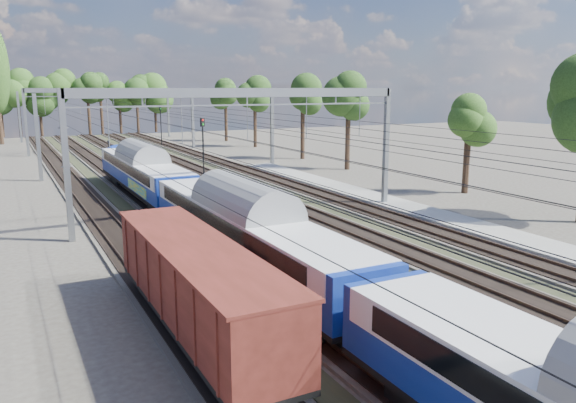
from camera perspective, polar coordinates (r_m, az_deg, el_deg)
name	(u,v)px	position (r m, az deg, el deg)	size (l,w,h in m)	color
track_bed	(185,186)	(52.68, -10.47, 1.53)	(21.00, 130.00, 0.34)	#47423A
platform	(487,231)	(37.57, 19.52, -2.84)	(3.00, 70.00, 0.30)	gray
catenary	(163,114)	(59.47, -12.56, 8.68)	(25.65, 130.00, 9.00)	gray
tree_belt	(128,95)	(102.00, -15.94, 10.41)	(39.99, 98.26, 11.72)	black
emu_train	(248,222)	(27.14, -4.05, -2.05)	(3.11, 65.66, 4.54)	black
freight_boxcar	(196,284)	(20.63, -9.28, -8.24)	(2.76, 13.30, 3.43)	black
worker	(109,147)	(83.13, -17.73, 5.31)	(0.65, 0.42, 1.77)	black
signal_near	(203,143)	(52.66, -8.62, 5.86)	(0.45, 0.42, 6.29)	black
signal_far	(161,120)	(90.69, -12.80, 8.04)	(0.46, 0.42, 6.41)	black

